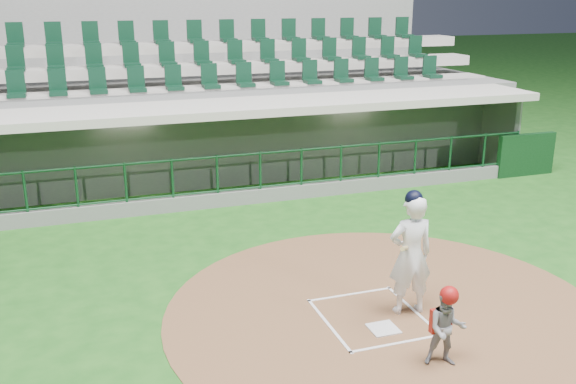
% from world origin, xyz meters
% --- Properties ---
extents(ground, '(120.00, 120.00, 0.00)m').
position_xyz_m(ground, '(0.00, 0.00, 0.00)').
color(ground, '#1A4F16').
rests_on(ground, ground).
extents(dirt_circle, '(7.20, 7.20, 0.01)m').
position_xyz_m(dirt_circle, '(0.30, -0.20, 0.01)').
color(dirt_circle, brown).
rests_on(dirt_circle, ground).
extents(home_plate, '(0.43, 0.43, 0.02)m').
position_xyz_m(home_plate, '(0.00, -0.70, 0.02)').
color(home_plate, silver).
rests_on(home_plate, dirt_circle).
extents(batter_box_chalk, '(1.55, 1.80, 0.01)m').
position_xyz_m(batter_box_chalk, '(0.00, -0.30, 0.02)').
color(batter_box_chalk, white).
rests_on(batter_box_chalk, ground).
extents(dugout_structure, '(16.40, 3.70, 3.00)m').
position_xyz_m(dugout_structure, '(0.09, 7.83, 0.96)').
color(dugout_structure, slate).
rests_on(dugout_structure, ground).
extents(seating_deck, '(17.00, 6.72, 5.15)m').
position_xyz_m(seating_deck, '(0.00, 10.91, 1.42)').
color(seating_deck, slate).
rests_on(seating_deck, ground).
extents(batter, '(0.92, 0.91, 2.07)m').
position_xyz_m(batter, '(0.63, -0.30, 1.03)').
color(batter, white).
rests_on(batter, dirt_circle).
extents(catcher, '(0.65, 0.59, 1.19)m').
position_xyz_m(catcher, '(0.36, -1.84, 0.60)').
color(catcher, gray).
rests_on(catcher, dirt_circle).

